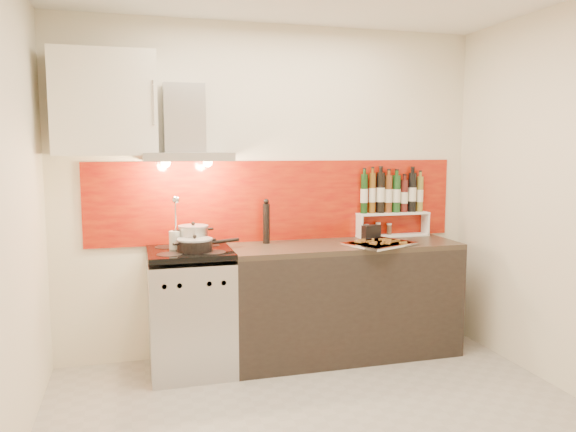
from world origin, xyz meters
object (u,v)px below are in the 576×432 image
object	(u,v)px
range_stove	(191,313)
stock_pot	(193,236)
saute_pan	(196,245)
baking_tray	(379,243)
counter	(344,299)
pepper_mill	(266,222)

from	to	relation	value
range_stove	stock_pot	xyz separation A→B (m)	(0.04, 0.09, 0.55)
range_stove	stock_pot	distance (m)	0.56
saute_pan	baking_tray	size ratio (longest dim) A/B	0.78
counter	pepper_mill	xyz separation A→B (m)	(-0.59, 0.17, 0.62)
counter	stock_pot	distance (m)	1.28
range_stove	baking_tray	world-z (taller)	baking_tray
saute_pan	range_stove	bearing A→B (deg)	122.01
counter	baking_tray	world-z (taller)	baking_tray
counter	baking_tray	xyz separation A→B (m)	(0.22, -0.16, 0.47)
saute_pan	baking_tray	world-z (taller)	saute_pan
stock_pot	pepper_mill	size ratio (longest dim) A/B	0.64
range_stove	saute_pan	world-z (taller)	saute_pan
counter	saute_pan	size ratio (longest dim) A/B	3.81
pepper_mill	stock_pot	bearing A→B (deg)	-171.46
pepper_mill	counter	bearing A→B (deg)	-16.10
counter	baking_tray	size ratio (longest dim) A/B	2.98
counter	stock_pot	bearing A→B (deg)	175.91
counter	baking_tray	bearing A→B (deg)	-35.80
stock_pot	saute_pan	size ratio (longest dim) A/B	0.47
range_stove	pepper_mill	xyz separation A→B (m)	(0.61, 0.17, 0.63)
pepper_mill	baking_tray	bearing A→B (deg)	-22.18
baking_tray	counter	bearing A→B (deg)	144.20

